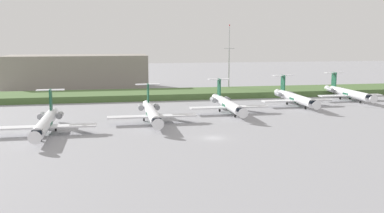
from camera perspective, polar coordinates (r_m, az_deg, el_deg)
name	(u,v)px	position (r m, az deg, el deg)	size (l,w,h in m)	color
ground_plane	(189,115)	(125.74, -0.35, -1.05)	(500.00, 500.00, 0.00)	#939399
grass_berm	(171,94)	(163.12, -2.74, 1.64)	(320.00, 20.00, 2.17)	#4C6B38
regional_jet_second	(46,122)	(106.54, -18.42, -1.97)	(22.81, 31.00, 9.00)	white
regional_jet_third	(152,113)	(114.74, -5.25, -0.78)	(22.81, 31.00, 9.00)	white
regional_jet_fourth	(228,104)	(129.24, 4.62, 0.33)	(22.81, 31.00, 9.00)	white
regional_jet_fifth	(295,98)	(146.10, 13.19, 1.12)	(22.81, 31.00, 9.00)	white
regional_jet_sixth	(348,93)	(164.05, 19.56, 1.68)	(22.81, 31.00, 9.00)	white
antenna_mast	(229,65)	(175.79, 4.81, 5.41)	(4.40, 0.50, 26.76)	#B2B2B7
distant_hangar	(78,72)	(197.72, -14.60, 4.40)	(59.53, 22.18, 14.20)	gray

